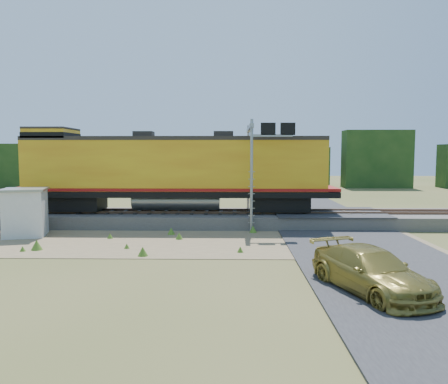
{
  "coord_description": "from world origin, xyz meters",
  "views": [
    {
      "loc": [
        0.8,
        -22.18,
        4.6
      ],
      "look_at": [
        0.28,
        3.0,
        2.4
      ],
      "focal_mm": 35.0,
      "sensor_mm": 36.0,
      "label": 1
    }
  ],
  "objects_px": {
    "locomotive": "(171,170)",
    "shed": "(25,212)",
    "car": "(371,271)",
    "signal_gantry": "(255,148)"
  },
  "relations": [
    {
      "from": "shed",
      "to": "car",
      "type": "distance_m",
      "value": 18.81
    },
    {
      "from": "shed",
      "to": "car",
      "type": "height_order",
      "value": "shed"
    },
    {
      "from": "locomotive",
      "to": "car",
      "type": "height_order",
      "value": "locomotive"
    },
    {
      "from": "shed",
      "to": "car",
      "type": "xyz_separation_m",
      "value": [
        16.16,
        -9.6,
        -0.63
      ]
    },
    {
      "from": "shed",
      "to": "car",
      "type": "relative_size",
      "value": 0.55
    },
    {
      "from": "locomotive",
      "to": "shed",
      "type": "relative_size",
      "value": 7.46
    },
    {
      "from": "signal_gantry",
      "to": "car",
      "type": "height_order",
      "value": "signal_gantry"
    },
    {
      "from": "car",
      "to": "signal_gantry",
      "type": "bearing_deg",
      "value": 83.41
    },
    {
      "from": "signal_gantry",
      "to": "shed",
      "type": "bearing_deg",
      "value": -164.35
    },
    {
      "from": "shed",
      "to": "signal_gantry",
      "type": "bearing_deg",
      "value": 1.49
    }
  ]
}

